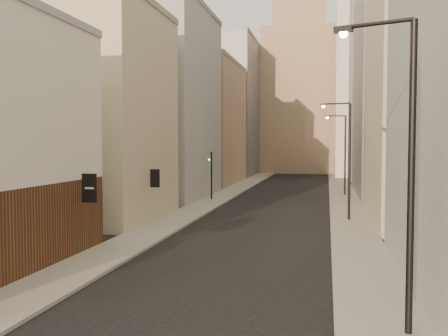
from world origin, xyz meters
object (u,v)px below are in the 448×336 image
Objects in this scene: streetlamp_mid at (346,154)px; traffic_light_left at (211,166)px; white_tower at (360,67)px; streetlamp_far at (343,150)px; streetlamp_near at (403,157)px; clock_tower at (299,84)px.

streetlamp_mid reaches higher than traffic_light_left.
streetlamp_far is (-3.57, -31.06, -13.49)m from white_tower.
streetlamp_near is 1.08× the size of streetlamp_far.
clock_tower is at bearing 100.15° from streetlamp_mid.
streetlamp_mid is at bearing 111.31° from streetlamp_near.
streetlamp_far reaches higher than traffic_light_left.
white_tower is (11.00, -14.00, 0.97)m from clock_tower.
streetlamp_far is at bearing -80.64° from clock_tower.
clock_tower reaches higher than white_tower.
streetlamp_near is 22.68m from streetlamp_mid.
streetlamp_mid is (-0.83, 22.66, -0.42)m from streetlamp_near.
traffic_light_left is (-16.85, -38.23, -15.11)m from white_tower.
streetlamp_far is at bearing -96.55° from white_tower.
traffic_light_left is (-13.82, 33.66, -2.02)m from streetlamp_near.
clock_tower is 1.08× the size of white_tower.
clock_tower is at bearing 128.16° from white_tower.
streetlamp_near is 36.44m from traffic_light_left.
clock_tower is at bearing 114.51° from streetlamp_near.
streetlamp_far is (-0.54, 40.83, -0.40)m from streetlamp_near.
streetlamp_mid is at bearing -94.49° from white_tower.
streetlamp_mid is 17.09m from traffic_light_left.
traffic_light_left is (-5.85, -52.23, -14.14)m from clock_tower.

